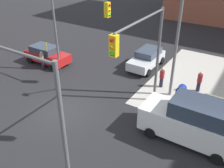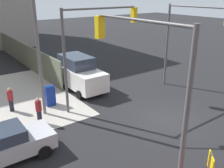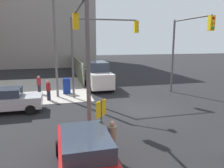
{
  "view_description": "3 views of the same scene",
  "coord_description": "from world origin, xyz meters",
  "px_view_note": "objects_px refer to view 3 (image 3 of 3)",
  "views": [
    {
      "loc": [
        10.0,
        -9.69,
        9.84
      ],
      "look_at": [
        1.81,
        3.17,
        1.11
      ],
      "focal_mm": 40.0,
      "sensor_mm": 36.0,
      "label": 1
    },
    {
      "loc": [
        -8.96,
        10.77,
        7.35
      ],
      "look_at": [
        2.95,
        2.1,
        1.88
      ],
      "focal_mm": 40.0,
      "sensor_mm": 36.0,
      "label": 2
    },
    {
      "loc": [
        -13.46,
        5.74,
        4.65
      ],
      "look_at": [
        2.8,
        1.63,
        1.35
      ],
      "focal_mm": 35.0,
      "sensor_mm": 36.0,
      "label": 3
    }
  ],
  "objects_px": {
    "hatchback_silver": "(6,100)",
    "coupe_red": "(85,152)",
    "traffic_signal_ne_corner": "(99,41)",
    "mailbox_blue": "(67,85)",
    "traffic_signal_se_corner": "(186,42)",
    "traffic_signal_nw_corner": "(82,42)",
    "pedestrian_waiting": "(112,140)",
    "street_lamp_corner": "(59,41)",
    "van_white_delivery": "(98,75)",
    "pedestrian_crossing": "(39,84)",
    "pedestrian_walking_north": "(48,90)"
  },
  "relations": [
    {
      "from": "hatchback_silver",
      "to": "coupe_red",
      "type": "bearing_deg",
      "value": -152.9
    },
    {
      "from": "traffic_signal_ne_corner",
      "to": "mailbox_blue",
      "type": "distance_m",
      "value": 5.03
    },
    {
      "from": "traffic_signal_se_corner",
      "to": "hatchback_silver",
      "type": "bearing_deg",
      "value": 93.48
    },
    {
      "from": "traffic_signal_se_corner",
      "to": "traffic_signal_ne_corner",
      "type": "bearing_deg",
      "value": 73.86
    },
    {
      "from": "traffic_signal_nw_corner",
      "to": "mailbox_blue",
      "type": "height_order",
      "value": "traffic_signal_nw_corner"
    },
    {
      "from": "mailbox_blue",
      "to": "hatchback_silver",
      "type": "bearing_deg",
      "value": 137.64
    },
    {
      "from": "hatchback_silver",
      "to": "pedestrian_waiting",
      "type": "bearing_deg",
      "value": -144.8
    },
    {
      "from": "street_lamp_corner",
      "to": "hatchback_silver",
      "type": "relative_size",
      "value": 1.86
    },
    {
      "from": "traffic_signal_se_corner",
      "to": "mailbox_blue",
      "type": "relative_size",
      "value": 4.55
    },
    {
      "from": "coupe_red",
      "to": "pedestrian_waiting",
      "type": "height_order",
      "value": "pedestrian_waiting"
    },
    {
      "from": "mailbox_blue",
      "to": "van_white_delivery",
      "type": "bearing_deg",
      "value": -62.45
    },
    {
      "from": "traffic_signal_se_corner",
      "to": "van_white_delivery",
      "type": "distance_m",
      "value": 8.9
    },
    {
      "from": "mailbox_blue",
      "to": "pedestrian_crossing",
      "type": "height_order",
      "value": "pedestrian_crossing"
    },
    {
      "from": "hatchback_silver",
      "to": "traffic_signal_nw_corner",
      "type": "bearing_deg",
      "value": -131.97
    },
    {
      "from": "street_lamp_corner",
      "to": "van_white_delivery",
      "type": "relative_size",
      "value": 1.48
    },
    {
      "from": "traffic_signal_se_corner",
      "to": "coupe_red",
      "type": "bearing_deg",
      "value": 133.44
    },
    {
      "from": "mailbox_blue",
      "to": "pedestrian_walking_north",
      "type": "relative_size",
      "value": 0.88
    },
    {
      "from": "hatchback_silver",
      "to": "pedestrian_walking_north",
      "type": "bearing_deg",
      "value": -46.17
    },
    {
      "from": "traffic_signal_se_corner",
      "to": "van_white_delivery",
      "type": "bearing_deg",
      "value": 49.74
    },
    {
      "from": "traffic_signal_ne_corner",
      "to": "van_white_delivery",
      "type": "bearing_deg",
      "value": -8.32
    },
    {
      "from": "hatchback_silver",
      "to": "van_white_delivery",
      "type": "xyz_separation_m",
      "value": [
        6.16,
        -7.3,
        0.44
      ]
    },
    {
      "from": "van_white_delivery",
      "to": "pedestrian_waiting",
      "type": "relative_size",
      "value": 3.24
    },
    {
      "from": "mailbox_blue",
      "to": "hatchback_silver",
      "type": "height_order",
      "value": "hatchback_silver"
    },
    {
      "from": "coupe_red",
      "to": "van_white_delivery",
      "type": "bearing_deg",
      "value": -12.42
    },
    {
      "from": "traffic_signal_ne_corner",
      "to": "pedestrian_walking_north",
      "type": "height_order",
      "value": "traffic_signal_ne_corner"
    },
    {
      "from": "mailbox_blue",
      "to": "hatchback_silver",
      "type": "relative_size",
      "value": 0.33
    },
    {
      "from": "traffic_signal_se_corner",
      "to": "pedestrian_waiting",
      "type": "height_order",
      "value": "traffic_signal_se_corner"
    },
    {
      "from": "pedestrian_crossing",
      "to": "pedestrian_walking_north",
      "type": "relative_size",
      "value": 1.01
    },
    {
      "from": "traffic_signal_se_corner",
      "to": "pedestrian_walking_north",
      "type": "relative_size",
      "value": 4.0
    },
    {
      "from": "street_lamp_corner",
      "to": "hatchback_silver",
      "type": "bearing_deg",
      "value": 132.3
    },
    {
      "from": "coupe_red",
      "to": "van_white_delivery",
      "type": "xyz_separation_m",
      "value": [
        14.28,
        -3.14,
        0.44
      ]
    },
    {
      "from": "traffic_signal_nw_corner",
      "to": "pedestrian_walking_north",
      "type": "bearing_deg",
      "value": 16.79
    },
    {
      "from": "street_lamp_corner",
      "to": "pedestrian_waiting",
      "type": "distance_m",
      "value": 11.56
    },
    {
      "from": "van_white_delivery",
      "to": "pedestrian_walking_north",
      "type": "bearing_deg",
      "value": 127.98
    },
    {
      "from": "street_lamp_corner",
      "to": "pedestrian_waiting",
      "type": "height_order",
      "value": "street_lamp_corner"
    },
    {
      "from": "hatchback_silver",
      "to": "pedestrian_walking_north",
      "type": "xyz_separation_m",
      "value": [
        2.49,
        -2.6,
        -0.0
      ]
    },
    {
      "from": "traffic_signal_ne_corner",
      "to": "pedestrian_crossing",
      "type": "bearing_deg",
      "value": 65.76
    },
    {
      "from": "traffic_signal_nw_corner",
      "to": "hatchback_silver",
      "type": "height_order",
      "value": "traffic_signal_nw_corner"
    },
    {
      "from": "street_lamp_corner",
      "to": "van_white_delivery",
      "type": "distance_m",
      "value": 5.82
    },
    {
      "from": "pedestrian_crossing",
      "to": "pedestrian_waiting",
      "type": "bearing_deg",
      "value": -42.61
    },
    {
      "from": "traffic_signal_nw_corner",
      "to": "traffic_signal_ne_corner",
      "type": "relative_size",
      "value": 1.0
    },
    {
      "from": "pedestrian_walking_north",
      "to": "traffic_signal_ne_corner",
      "type": "bearing_deg",
      "value": -168.1
    },
    {
      "from": "street_lamp_corner",
      "to": "traffic_signal_nw_corner",
      "type": "bearing_deg",
      "value": -172.21
    },
    {
      "from": "pedestrian_waiting",
      "to": "coupe_red",
      "type": "bearing_deg",
      "value": 108.69
    },
    {
      "from": "hatchback_silver",
      "to": "mailbox_blue",
      "type": "bearing_deg",
      "value": -42.36
    },
    {
      "from": "van_white_delivery",
      "to": "pedestrian_waiting",
      "type": "xyz_separation_m",
      "value": [
        -13.67,
        2.0,
        -0.42
      ]
    },
    {
      "from": "mailbox_blue",
      "to": "traffic_signal_nw_corner",
      "type": "bearing_deg",
      "value": -176.68
    },
    {
      "from": "coupe_red",
      "to": "van_white_delivery",
      "type": "height_order",
      "value": "van_white_delivery"
    },
    {
      "from": "street_lamp_corner",
      "to": "pedestrian_walking_north",
      "type": "height_order",
      "value": "street_lamp_corner"
    },
    {
      "from": "mailbox_blue",
      "to": "traffic_signal_ne_corner",
      "type": "bearing_deg",
      "value": -122.12
    }
  ]
}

